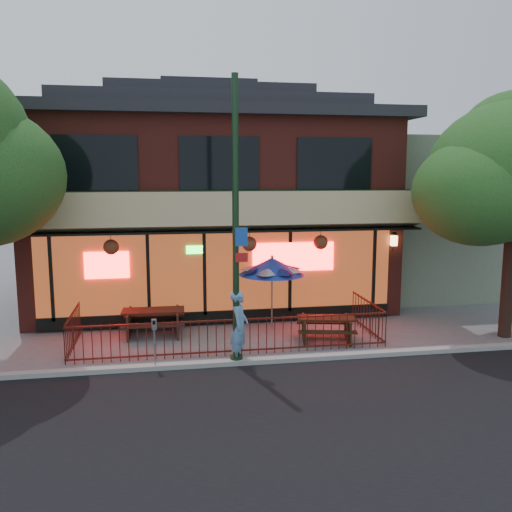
{
  "coord_description": "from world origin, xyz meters",
  "views": [
    {
      "loc": [
        -1.73,
        -13.27,
        4.72
      ],
      "look_at": [
        0.91,
        2.0,
        2.33
      ],
      "focal_mm": 38.0,
      "sensor_mm": 36.0,
      "label": 1
    }
  ],
  "objects_px": {
    "picnic_table_left": "(153,318)",
    "picnic_table_right": "(326,325)",
    "street_light": "(236,238)",
    "parking_meter_near": "(154,335)",
    "pedestrian": "(239,327)",
    "patio_umbrella": "(272,266)"
  },
  "relations": [
    {
      "from": "parking_meter_near",
      "to": "picnic_table_left",
      "type": "bearing_deg",
      "value": 91.42
    },
    {
      "from": "patio_umbrella",
      "to": "street_light",
      "type": "bearing_deg",
      "value": -117.63
    },
    {
      "from": "picnic_table_right",
      "to": "patio_umbrella",
      "type": "relative_size",
      "value": 0.8
    },
    {
      "from": "patio_umbrella",
      "to": "picnic_table_left",
      "type": "bearing_deg",
      "value": -179.42
    },
    {
      "from": "picnic_table_left",
      "to": "picnic_table_right",
      "type": "bearing_deg",
      "value": -15.72
    },
    {
      "from": "picnic_table_left",
      "to": "parking_meter_near",
      "type": "relative_size",
      "value": 1.46
    },
    {
      "from": "street_light",
      "to": "pedestrian",
      "type": "xyz_separation_m",
      "value": [
        0.08,
        0.05,
        -2.22
      ]
    },
    {
      "from": "street_light",
      "to": "picnic_table_left",
      "type": "relative_size",
      "value": 3.82
    },
    {
      "from": "patio_umbrella",
      "to": "parking_meter_near",
      "type": "distance_m",
      "value": 4.64
    },
    {
      "from": "street_light",
      "to": "picnic_table_right",
      "type": "xyz_separation_m",
      "value": [
        2.75,
        1.41,
        -2.7
      ]
    },
    {
      "from": "patio_umbrella",
      "to": "parking_meter_near",
      "type": "xyz_separation_m",
      "value": [
        -3.47,
        -2.88,
        -1.1
      ]
    },
    {
      "from": "pedestrian",
      "to": "parking_meter_near",
      "type": "bearing_deg",
      "value": 110.62
    },
    {
      "from": "street_light",
      "to": "pedestrian",
      "type": "bearing_deg",
      "value": 33.96
    },
    {
      "from": "picnic_table_left",
      "to": "pedestrian",
      "type": "relative_size",
      "value": 0.99
    },
    {
      "from": "patio_umbrella",
      "to": "pedestrian",
      "type": "bearing_deg",
      "value": -116.79
    },
    {
      "from": "street_light",
      "to": "picnic_table_right",
      "type": "distance_m",
      "value": 4.1
    },
    {
      "from": "picnic_table_left",
      "to": "picnic_table_right",
      "type": "height_order",
      "value": "picnic_table_left"
    },
    {
      "from": "street_light",
      "to": "parking_meter_near",
      "type": "relative_size",
      "value": 5.6
    },
    {
      "from": "picnic_table_left",
      "to": "patio_umbrella",
      "type": "xyz_separation_m",
      "value": [
        3.54,
        0.04,
        1.44
      ]
    },
    {
      "from": "patio_umbrella",
      "to": "parking_meter_near",
      "type": "height_order",
      "value": "patio_umbrella"
    },
    {
      "from": "pedestrian",
      "to": "street_light",
      "type": "bearing_deg",
      "value": 141.0
    },
    {
      "from": "street_light",
      "to": "parking_meter_near",
      "type": "bearing_deg",
      "value": -177.79
    }
  ]
}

